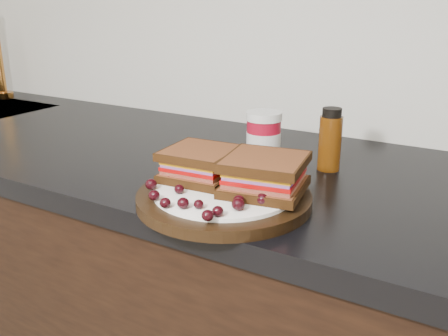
# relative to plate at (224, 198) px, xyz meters

# --- Properties ---
(countertop) EXTENTS (3.98, 0.60, 0.04)m
(countertop) POSITION_rel_plate_xyz_m (-0.03, 0.19, -0.03)
(countertop) COLOR black
(countertop) RESTS_ON base_cabinets
(plate) EXTENTS (0.28, 0.28, 0.02)m
(plate) POSITION_rel_plate_xyz_m (0.00, 0.00, 0.00)
(plate) COLOR black
(plate) RESTS_ON countertop
(sandwich_left) EXTENTS (0.12, 0.12, 0.05)m
(sandwich_left) POSITION_rel_plate_xyz_m (-0.06, 0.02, 0.04)
(sandwich_left) COLOR brown
(sandwich_left) RESTS_ON plate
(sandwich_right) EXTENTS (0.14, 0.14, 0.06)m
(sandwich_right) POSITION_rel_plate_xyz_m (0.06, 0.03, 0.04)
(sandwich_right) COLOR brown
(sandwich_right) RESTS_ON plate
(grape_0) EXTENTS (0.02, 0.02, 0.02)m
(grape_0) POSITION_rel_plate_xyz_m (-0.10, -0.06, 0.02)
(grape_0) COLOR black
(grape_0) RESTS_ON plate
(grape_1) EXTENTS (0.02, 0.02, 0.01)m
(grape_1) POSITION_rel_plate_xyz_m (-0.05, -0.05, 0.02)
(grape_1) COLOR black
(grape_1) RESTS_ON plate
(grape_2) EXTENTS (0.02, 0.02, 0.02)m
(grape_2) POSITION_rel_plate_xyz_m (-0.07, -0.09, 0.02)
(grape_2) COLOR black
(grape_2) RESTS_ON plate
(grape_3) EXTENTS (0.02, 0.02, 0.02)m
(grape_3) POSITION_rel_plate_xyz_m (-0.04, -0.11, 0.02)
(grape_3) COLOR black
(grape_3) RESTS_ON plate
(grape_4) EXTENTS (0.02, 0.02, 0.02)m
(grape_4) POSITION_rel_plate_xyz_m (-0.01, -0.10, 0.02)
(grape_4) COLOR black
(grape_4) RESTS_ON plate
(grape_5) EXTENTS (0.01, 0.01, 0.01)m
(grape_5) POSITION_rel_plate_xyz_m (0.01, -0.08, 0.02)
(grape_5) COLOR black
(grape_5) RESTS_ON plate
(grape_6) EXTENTS (0.02, 0.02, 0.02)m
(grape_6) POSITION_rel_plate_xyz_m (0.04, -0.11, 0.02)
(grape_6) COLOR black
(grape_6) RESTS_ON plate
(grape_7) EXTENTS (0.02, 0.02, 0.02)m
(grape_7) POSITION_rel_plate_xyz_m (0.05, -0.09, 0.02)
(grape_7) COLOR black
(grape_7) RESTS_ON plate
(grape_8) EXTENTS (0.02, 0.02, 0.02)m
(grape_8) POSITION_rel_plate_xyz_m (0.06, -0.06, 0.02)
(grape_8) COLOR black
(grape_8) RESTS_ON plate
(grape_9) EXTENTS (0.02, 0.02, 0.02)m
(grape_9) POSITION_rel_plate_xyz_m (0.05, -0.04, 0.02)
(grape_9) COLOR black
(grape_9) RESTS_ON plate
(grape_10) EXTENTS (0.02, 0.02, 0.02)m
(grape_10) POSITION_rel_plate_xyz_m (0.08, -0.02, 0.02)
(grape_10) COLOR black
(grape_10) RESTS_ON plate
(grape_11) EXTENTS (0.02, 0.02, 0.02)m
(grape_11) POSITION_rel_plate_xyz_m (0.07, -0.01, 0.02)
(grape_11) COLOR black
(grape_11) RESTS_ON plate
(grape_12) EXTENTS (0.02, 0.02, 0.02)m
(grape_12) POSITION_rel_plate_xyz_m (0.08, 0.00, 0.02)
(grape_12) COLOR black
(grape_12) RESTS_ON plate
(grape_13) EXTENTS (0.02, 0.02, 0.01)m
(grape_13) POSITION_rel_plate_xyz_m (0.07, 0.05, 0.02)
(grape_13) COLOR black
(grape_13) RESTS_ON plate
(grape_14) EXTENTS (0.02, 0.02, 0.02)m
(grape_14) POSITION_rel_plate_xyz_m (-0.05, 0.05, 0.02)
(grape_14) COLOR black
(grape_14) RESTS_ON plate
(grape_15) EXTENTS (0.02, 0.02, 0.02)m
(grape_15) POSITION_rel_plate_xyz_m (-0.04, 0.03, 0.02)
(grape_15) COLOR black
(grape_15) RESTS_ON plate
(grape_16) EXTENTS (0.02, 0.02, 0.01)m
(grape_16) POSITION_rel_plate_xyz_m (-0.08, 0.02, 0.02)
(grape_16) COLOR black
(grape_16) RESTS_ON plate
(grape_17) EXTENTS (0.02, 0.02, 0.02)m
(grape_17) POSITION_rel_plate_xyz_m (-0.08, -0.00, 0.02)
(grape_17) COLOR black
(grape_17) RESTS_ON plate
(grape_18) EXTENTS (0.02, 0.02, 0.02)m
(grape_18) POSITION_rel_plate_xyz_m (-0.09, -0.02, 0.02)
(grape_18) COLOR black
(grape_18) RESTS_ON plate
(grape_19) EXTENTS (0.02, 0.02, 0.02)m
(grape_19) POSITION_rel_plate_xyz_m (-0.06, 0.05, 0.02)
(grape_19) COLOR black
(grape_19) RESTS_ON plate
(grape_20) EXTENTS (0.02, 0.02, 0.02)m
(grape_20) POSITION_rel_plate_xyz_m (-0.05, 0.02, 0.02)
(grape_20) COLOR black
(grape_20) RESTS_ON plate
(grape_21) EXTENTS (0.02, 0.02, 0.02)m
(grape_21) POSITION_rel_plate_xyz_m (-0.05, 0.00, 0.02)
(grape_21) COLOR black
(grape_21) RESTS_ON plate
(condiment_jar) EXTENTS (0.08, 0.08, 0.10)m
(condiment_jar) POSITION_rel_plate_xyz_m (-0.04, 0.22, 0.04)
(condiment_jar) COLOR maroon
(condiment_jar) RESTS_ON countertop
(oil_bottle) EXTENTS (0.05, 0.05, 0.12)m
(oil_bottle) POSITION_rel_plate_xyz_m (0.09, 0.25, 0.05)
(oil_bottle) COLOR #502808
(oil_bottle) RESTS_ON countertop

